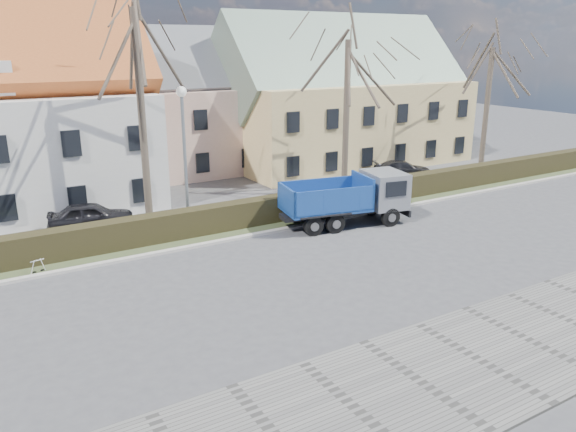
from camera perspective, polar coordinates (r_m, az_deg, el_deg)
ground at (r=22.22m, az=-2.08°, el=-6.17°), size 120.00×120.00×0.00m
sidewalk_near at (r=16.16m, az=13.34°, el=-16.16°), size 80.00×5.00×0.08m
curb_far at (r=26.05m, az=-7.00°, el=-2.58°), size 80.00×0.30×0.12m
grass_strip at (r=27.44m, az=-8.38°, el=-1.62°), size 80.00×3.00×0.10m
hedge at (r=27.08m, az=-8.27°, el=-0.54°), size 60.00×0.90×1.30m
building_pink at (r=40.61m, az=-11.08°, el=10.05°), size 10.80×8.80×8.00m
building_yellow at (r=43.64m, az=5.55°, el=11.09°), size 18.80×10.80×8.50m
tree_1 at (r=27.63m, az=-14.75°, el=11.47°), size 9.20×9.20×12.65m
tree_2 at (r=33.17m, az=5.98°, el=11.36°), size 8.00×8.00×11.00m
tree_3 at (r=41.50m, az=19.62°, el=11.25°), size 7.60×7.60×10.45m
dump_truck at (r=28.08m, az=5.41°, el=1.65°), size 6.99×3.66×2.66m
streetlight at (r=27.08m, az=-10.41°, el=5.61°), size 0.55×0.55×7.01m
cart_frame at (r=24.34m, az=-24.54°, el=-4.80°), size 0.83×0.59×0.68m
parked_car_a at (r=29.11m, az=-19.37°, el=-0.02°), size 4.30×2.46×1.38m
parked_car_b at (r=39.16m, az=11.54°, el=4.69°), size 4.29×3.11×1.15m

